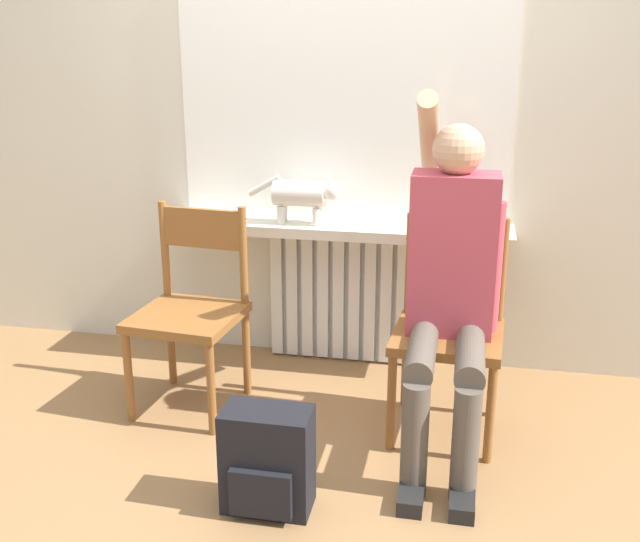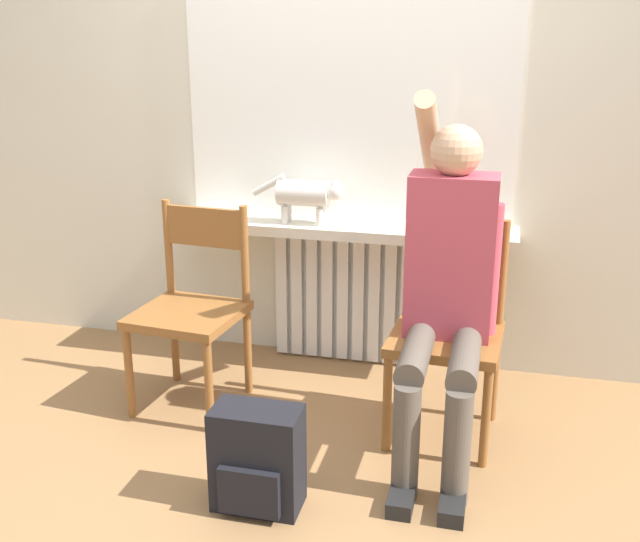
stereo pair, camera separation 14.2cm
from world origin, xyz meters
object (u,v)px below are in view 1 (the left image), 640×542
(chair_right, at_px, (449,326))
(backpack, at_px, (267,461))
(chair_left, at_px, (191,307))
(person, at_px, (451,278))
(cat, at_px, (304,194))

(chair_right, height_order, backpack, chair_right)
(chair_left, height_order, backpack, chair_left)
(chair_right, relative_size, person, 0.63)
(cat, bearing_deg, chair_right, -33.44)
(person, height_order, backpack, person)
(cat, xyz_separation_m, backpack, (0.13, -1.18, -0.70))
(person, bearing_deg, backpack, -135.37)
(chair_right, bearing_deg, backpack, -126.63)
(chair_left, xyz_separation_m, person, (1.12, -0.12, 0.25))
(chair_left, bearing_deg, chair_right, 5.51)
(person, xyz_separation_m, backpack, (-0.59, -0.58, -0.53))
(backpack, bearing_deg, person, 44.63)
(chair_left, xyz_separation_m, backpack, (0.53, -0.70, -0.28))
(chair_left, distance_m, cat, 0.76)
(chair_right, relative_size, cat, 1.99)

